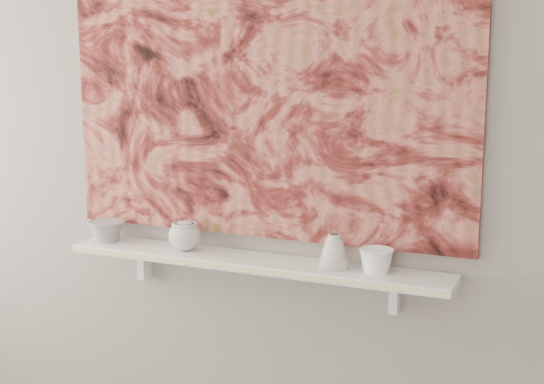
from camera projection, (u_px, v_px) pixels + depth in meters
The scene contains 11 objects.
wall_back at pixel (264, 135), 2.64m from camera, with size 3.60×3.60×0.00m, color gray.
shelf at pixel (253, 262), 2.64m from camera, with size 1.40×0.18×0.03m, color white.
shelf_stripe at pixel (242, 269), 2.56m from camera, with size 1.40×0.01×0.02m, color beige.
bracket_left at pixel (144, 263), 2.90m from camera, with size 0.03×0.06×0.12m, color white.
bracket_right at pixel (395, 295), 2.52m from camera, with size 0.03×0.06×0.12m, color white.
painting at pixel (262, 81), 2.60m from camera, with size 1.50×0.03×1.10m, color maroon.
house_motif at pixel (387, 178), 2.47m from camera, with size 0.09×0.00×0.08m, color black.
bowl_grey at pixel (107, 231), 2.86m from camera, with size 0.14×0.14×0.08m, color gray, non-canonical shape.
cup_cream at pixel (185, 236), 2.73m from camera, with size 0.12×0.12×0.11m, color beige, non-canonical shape.
bell_vessel at pixel (334, 251), 2.51m from camera, with size 0.10×0.10×0.11m, color silver, non-canonical shape.
bowl_white at pixel (376, 261), 2.46m from camera, with size 0.11×0.11×0.08m, color white, non-canonical shape.
Camera 1 is at (1.06, -0.81, 1.65)m, focal length 50.00 mm.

